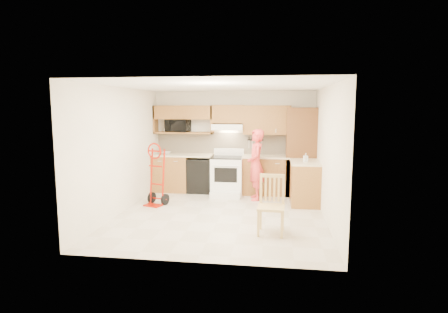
% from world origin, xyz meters
% --- Properties ---
extents(floor, '(4.00, 4.50, 0.02)m').
position_xyz_m(floor, '(0.00, 0.00, -0.01)').
color(floor, beige).
rests_on(floor, ground).
extents(ceiling, '(4.00, 4.50, 0.02)m').
position_xyz_m(ceiling, '(0.00, 0.00, 2.51)').
color(ceiling, white).
rests_on(ceiling, ground).
extents(wall_back, '(4.00, 0.02, 2.50)m').
position_xyz_m(wall_back, '(0.00, 2.26, 1.25)').
color(wall_back, white).
rests_on(wall_back, ground).
extents(wall_front, '(4.00, 0.02, 2.50)m').
position_xyz_m(wall_front, '(0.00, -2.26, 1.25)').
color(wall_front, white).
rests_on(wall_front, ground).
extents(wall_left, '(0.02, 4.50, 2.50)m').
position_xyz_m(wall_left, '(-2.01, 0.00, 1.25)').
color(wall_left, white).
rests_on(wall_left, ground).
extents(wall_right, '(0.02, 4.50, 2.50)m').
position_xyz_m(wall_right, '(2.01, 0.00, 1.25)').
color(wall_right, white).
rests_on(wall_right, ground).
extents(backsplash, '(3.92, 0.03, 0.55)m').
position_xyz_m(backsplash, '(0.00, 2.23, 1.20)').
color(backsplash, '#CAB495').
rests_on(backsplash, wall_back).
extents(lower_cab_left, '(0.90, 0.60, 0.90)m').
position_xyz_m(lower_cab_left, '(-1.55, 1.95, 0.45)').
color(lower_cab_left, '#A77137').
rests_on(lower_cab_left, ground).
extents(dishwasher, '(0.60, 0.60, 0.85)m').
position_xyz_m(dishwasher, '(-0.80, 1.95, 0.42)').
color(dishwasher, black).
rests_on(dishwasher, ground).
extents(lower_cab_right, '(1.14, 0.60, 0.90)m').
position_xyz_m(lower_cab_right, '(0.83, 1.95, 0.45)').
color(lower_cab_right, '#A77137').
rests_on(lower_cab_right, ground).
extents(countertop_left, '(1.50, 0.63, 0.04)m').
position_xyz_m(countertop_left, '(-1.25, 1.95, 0.92)').
color(countertop_left, beige).
rests_on(countertop_left, lower_cab_left).
extents(countertop_right, '(1.14, 0.63, 0.04)m').
position_xyz_m(countertop_right, '(0.83, 1.95, 0.92)').
color(countertop_right, beige).
rests_on(countertop_right, lower_cab_right).
extents(cab_return_right, '(0.60, 1.00, 0.90)m').
position_xyz_m(cab_return_right, '(1.70, 1.15, 0.45)').
color(cab_return_right, '#A77137').
rests_on(cab_return_right, ground).
extents(countertop_return, '(0.63, 1.00, 0.04)m').
position_xyz_m(countertop_return, '(1.70, 1.15, 0.92)').
color(countertop_return, beige).
rests_on(countertop_return, cab_return_right).
extents(pantry_tall, '(0.70, 0.60, 2.10)m').
position_xyz_m(pantry_tall, '(1.65, 1.95, 1.05)').
color(pantry_tall, brown).
rests_on(pantry_tall, ground).
extents(upper_cab_left, '(1.50, 0.33, 0.34)m').
position_xyz_m(upper_cab_left, '(-1.25, 2.08, 1.98)').
color(upper_cab_left, '#A77137').
rests_on(upper_cab_left, wall_back).
extents(upper_shelf_mw, '(1.50, 0.33, 0.04)m').
position_xyz_m(upper_shelf_mw, '(-1.25, 2.08, 1.47)').
color(upper_shelf_mw, '#A77137').
rests_on(upper_shelf_mw, wall_back).
extents(upper_cab_center, '(0.76, 0.33, 0.44)m').
position_xyz_m(upper_cab_center, '(-0.12, 2.08, 1.94)').
color(upper_cab_center, '#A77137').
rests_on(upper_cab_center, wall_back).
extents(upper_cab_right, '(1.14, 0.33, 0.70)m').
position_xyz_m(upper_cab_right, '(0.83, 2.08, 1.80)').
color(upper_cab_right, '#A77137').
rests_on(upper_cab_right, wall_back).
extents(range_hood, '(0.76, 0.46, 0.14)m').
position_xyz_m(range_hood, '(-0.12, 2.02, 1.63)').
color(range_hood, white).
rests_on(range_hood, wall_back).
extents(knife_strip, '(0.40, 0.05, 0.29)m').
position_xyz_m(knife_strip, '(0.55, 2.21, 1.24)').
color(knife_strip, black).
rests_on(knife_strip, backsplash).
extents(microwave, '(0.62, 0.46, 0.32)m').
position_xyz_m(microwave, '(-1.40, 2.08, 1.65)').
color(microwave, black).
rests_on(microwave, upper_shelf_mw).
extents(range, '(0.74, 0.98, 1.09)m').
position_xyz_m(range, '(-0.09, 1.68, 0.55)').
color(range, white).
rests_on(range, ground).
extents(person, '(0.48, 0.65, 1.62)m').
position_xyz_m(person, '(0.61, 1.35, 0.81)').
color(person, '#E5403E').
rests_on(person, ground).
extents(hand_truck, '(0.60, 0.57, 1.22)m').
position_xyz_m(hand_truck, '(-1.51, 0.56, 0.61)').
color(hand_truck, '#AD1403').
rests_on(hand_truck, ground).
extents(dining_chair, '(0.47, 0.50, 0.98)m').
position_xyz_m(dining_chair, '(1.00, -0.93, 0.49)').
color(dining_chair, tan).
rests_on(dining_chair, ground).
extents(soap_bottle, '(0.11, 0.11, 0.19)m').
position_xyz_m(soap_bottle, '(1.70, 1.12, 1.03)').
color(soap_bottle, white).
rests_on(soap_bottle, countertop_return).
extents(bowl, '(0.22, 0.22, 0.05)m').
position_xyz_m(bowl, '(-1.67, 1.95, 0.97)').
color(bowl, white).
rests_on(bowl, countertop_left).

